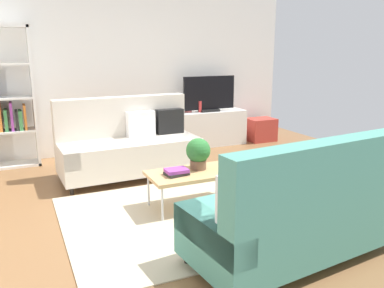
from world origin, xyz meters
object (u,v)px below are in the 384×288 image
(storage_trunk, at_px, (261,130))
(potted_plant, at_px, (198,152))
(tv_console, at_px, (208,128))
(table_book_0, at_px, (176,174))
(couch_beige, at_px, (129,145))
(coffee_table, at_px, (197,174))
(tv, at_px, (209,94))
(bottle_0, at_px, (200,107))
(vase_1, at_px, (188,107))
(couch_green, at_px, (300,211))
(vase_0, at_px, (178,109))

(storage_trunk, relative_size, potted_plant, 1.44)
(tv_console, height_order, table_book_0, tv_console)
(couch_beige, xyz_separation_m, coffee_table, (0.39, -1.42, -0.05))
(coffee_table, distance_m, tv, 3.00)
(couch_beige, relative_size, bottle_0, 9.54)
(table_book_0, relative_size, vase_1, 1.26)
(storage_trunk, xyz_separation_m, potted_plant, (-2.49, -2.41, 0.40))
(couch_green, xyz_separation_m, bottle_0, (0.96, 3.97, 0.29))
(bottle_0, bearing_deg, storage_trunk, -2.66)
(tv_console, bearing_deg, vase_0, 175.07)
(tv, xyz_separation_m, potted_plant, (-1.39, -2.49, -0.34))
(coffee_table, distance_m, storage_trunk, 3.56)
(couch_beige, height_order, tv_console, couch_beige)
(couch_beige, distance_m, storage_trunk, 3.12)
(bottle_0, bearing_deg, coffee_table, -116.13)
(vase_1, bearing_deg, vase_0, 180.00)
(couch_green, distance_m, table_book_0, 1.50)
(tv_console, bearing_deg, storage_trunk, -5.19)
(tv_console, relative_size, bottle_0, 6.92)
(vase_1, bearing_deg, potted_plant, -111.29)
(table_book_0, bearing_deg, tv, 56.81)
(couch_green, xyz_separation_m, potted_plant, (-0.24, 1.50, 0.17))
(couch_green, distance_m, vase_1, 4.14)
(couch_beige, distance_m, couch_green, 2.92)
(couch_green, height_order, vase_0, couch_green)
(couch_green, bearing_deg, tv_console, 67.92)
(couch_green, xyz_separation_m, storage_trunk, (2.25, 3.91, -0.23))
(storage_trunk, bearing_deg, couch_green, -119.92)
(couch_beige, xyz_separation_m, bottle_0, (1.64, 1.13, 0.29))
(couch_beige, height_order, storage_trunk, couch_beige)
(vase_0, bearing_deg, storage_trunk, -5.10)
(table_book_0, bearing_deg, potted_plant, 18.69)
(coffee_table, height_order, bottle_0, bottle_0)
(couch_green, bearing_deg, vase_0, 75.92)
(tv_console, bearing_deg, couch_beige, -147.43)
(tv, xyz_separation_m, vase_0, (-0.58, 0.07, -0.24))
(coffee_table, relative_size, potted_plant, 3.05)
(couch_beige, height_order, tv, tv)
(coffee_table, bearing_deg, couch_beige, 105.16)
(vase_0, bearing_deg, bottle_0, -13.05)
(vase_0, bearing_deg, vase_1, 0.00)
(vase_1, bearing_deg, couch_green, -100.63)
(coffee_table, relative_size, vase_0, 8.15)
(storage_trunk, bearing_deg, tv_console, 174.81)
(couch_beige, relative_size, potted_plant, 5.35)
(couch_beige, distance_m, vase_0, 1.76)
(tv, relative_size, bottle_0, 4.94)
(tv, height_order, vase_0, tv)
(vase_1, height_order, bottle_0, bottle_0)
(potted_plant, xyz_separation_m, vase_0, (0.81, 2.56, 0.09))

